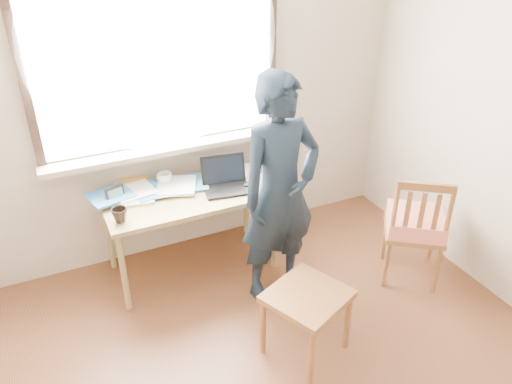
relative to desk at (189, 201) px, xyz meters
name	(u,v)px	position (x,y,z in m)	size (l,w,h in m)	color
room_shell	(311,137)	(0.13, -1.43, 1.04)	(3.52, 4.02, 2.61)	#B8A994
desk	(189,201)	(0.00, 0.00, 0.00)	(1.25, 0.62, 0.67)	olive
laptop	(225,181)	(0.28, -0.03, 0.12)	(0.37, 0.32, 0.23)	black
mug_white	(165,179)	(-0.12, 0.21, 0.11)	(0.12, 0.12, 0.09)	white
mug_dark	(120,215)	(-0.53, -0.17, 0.12)	(0.11, 0.11, 0.10)	black
mouse	(249,185)	(0.44, -0.10, 0.09)	(0.09, 0.07, 0.04)	black
desk_clutter	(140,190)	(-0.32, 0.16, 0.09)	(0.80, 0.53, 0.06)	teal
book_a	(123,192)	(-0.43, 0.21, 0.08)	(0.18, 0.24, 0.02)	white
book_b	(227,170)	(0.39, 0.22, 0.08)	(0.18, 0.25, 0.02)	white
picture_frame	(115,195)	(-0.51, 0.10, 0.12)	(0.14, 0.06, 0.11)	black
work_chair	(307,303)	(0.36, -1.13, -0.21)	(0.58, 0.57, 0.46)	brown
side_chair	(415,224)	(1.45, -0.82, -0.13)	(0.57, 0.57, 0.90)	brown
person	(280,192)	(0.48, -0.52, 0.23)	(0.60, 0.39, 1.65)	black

